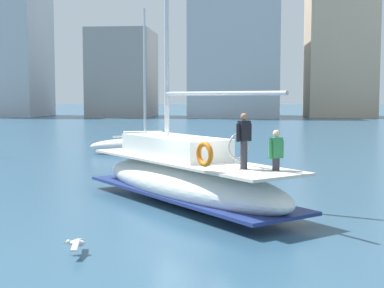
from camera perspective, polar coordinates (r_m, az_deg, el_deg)
ground_plane at (r=17.44m, az=0.29°, el=-6.67°), size 400.00×400.00×0.00m
main_sailboat at (r=17.99m, az=-0.69°, el=-3.39°), size 7.94×8.95×12.29m
moored_catamaran at (r=33.90m, az=-5.52°, el=0.07°), size 5.92×2.73×8.73m
seagull at (r=12.77m, az=-11.85°, el=-9.95°), size 0.48×1.00×0.17m
waterfront_buildings at (r=91.99m, az=6.82°, el=9.58°), size 84.48×16.15×25.41m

